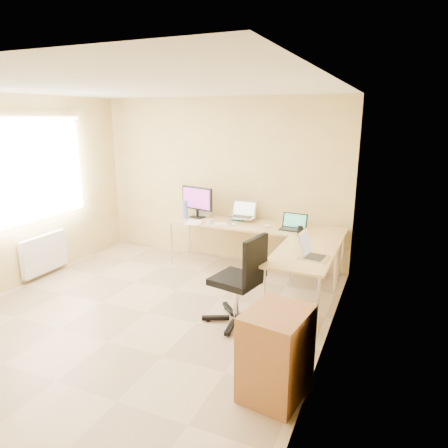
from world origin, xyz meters
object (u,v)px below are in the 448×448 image
at_px(water_bottle, 185,210).
at_px(office_chair, 236,281).
at_px(laptop_black, 293,222).
at_px(desk_fan, 199,207).
at_px(mug, 211,222).
at_px(desk_main, 254,247).
at_px(desk_return, 303,281).
at_px(monitor, 197,202).
at_px(keyboard, 221,224).
at_px(cabinet, 276,356).
at_px(laptop_center, 242,210).
at_px(laptop_return, 315,248).

xyz_separation_m(water_bottle, office_chair, (1.48, -1.51, -0.38)).
relative_size(laptop_black, desk_fan, 1.32).
relative_size(laptop_black, mug, 3.85).
height_order(desk_main, laptop_black, laptop_black).
bearing_deg(desk_return, office_chair, -135.49).
relative_size(water_bottle, desk_fan, 1.06).
height_order(desk_main, monitor, monitor).
xyz_separation_m(desk_return, keyboard, (-1.43, 0.79, 0.37)).
xyz_separation_m(laptop_black, office_chair, (-0.26, -1.55, -0.34)).
height_order(desk_main, desk_fan, desk_fan).
xyz_separation_m(desk_main, cabinet, (1.13, -2.65, -0.01)).
bearing_deg(laptop_center, water_bottle, -164.48).
relative_size(monitor, mug, 6.24).
bearing_deg(cabinet, laptop_black, 110.31).
xyz_separation_m(laptop_center, laptop_black, (0.86, -0.21, -0.05)).
xyz_separation_m(desk_main, monitor, (-0.98, 0.04, 0.62)).
relative_size(keyboard, office_chair, 0.40).
bearing_deg(desk_fan, monitor, -91.24).
distance_m(desk_return, laptop_return, 0.53).
relative_size(laptop_center, office_chair, 0.36).
relative_size(monitor, laptop_black, 1.62).
bearing_deg(laptop_center, monitor, -172.05).
height_order(keyboard, office_chair, office_chair).
relative_size(desk_return, laptop_return, 3.53).
bearing_deg(cabinet, office_chair, 135.69).
height_order(desk_main, desk_return, same).
bearing_deg(water_bottle, desk_return, -23.16).
bearing_deg(mug, office_chair, -54.54).
bearing_deg(desk_main, cabinet, -67.03).
distance_m(keyboard, laptop_return, 1.84).
bearing_deg(desk_main, water_bottle, -174.86).
xyz_separation_m(desk_return, office_chair, (-0.63, -0.62, 0.14)).
bearing_deg(cabinet, mug, 134.97).
height_order(desk_main, keyboard, keyboard).
bearing_deg(water_bottle, cabinet, -48.59).
bearing_deg(laptop_black, laptop_center, 169.62).
height_order(desk_return, monitor, monitor).
bearing_deg(office_chair, laptop_return, 42.17).
xyz_separation_m(keyboard, mug, (-0.13, -0.08, 0.03)).
xyz_separation_m(desk_return, laptop_black, (-0.37, 0.93, 0.48)).
distance_m(laptop_black, desk_fan, 1.66).
bearing_deg(desk_fan, laptop_return, -52.77).
height_order(laptop_black, keyboard, laptop_black).
distance_m(desk_main, laptop_return, 1.68).
bearing_deg(desk_main, laptop_center, 151.53).
xyz_separation_m(monitor, water_bottle, (-0.15, -0.14, -0.11)).
bearing_deg(monitor, laptop_return, -17.05).
xyz_separation_m(desk_main, mug, (-0.59, -0.30, 0.41)).
xyz_separation_m(desk_return, cabinet, (0.15, -1.65, -0.01)).
distance_m(laptop_black, water_bottle, 1.73).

